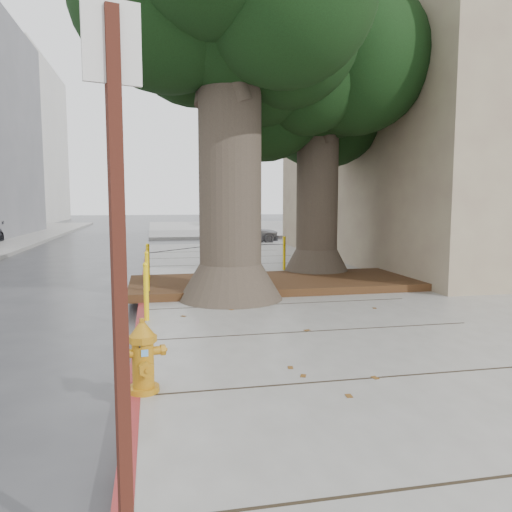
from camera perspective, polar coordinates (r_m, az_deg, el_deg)
The scene contains 14 objects.
ground at distance 7.38m, azimuth 2.72°, elevation -9.92°, with size 140.00×140.00×0.00m, color #28282B.
sidewalk_far at distance 37.72m, azimuth 0.18°, elevation 3.28°, with size 16.00×20.00×0.15m, color slate.
curb_red at distance 9.57m, azimuth -12.88°, elevation -5.83°, with size 0.14×26.00×0.16m, color maroon.
planter_bed at distance 11.24m, azimuth 2.21°, elevation -3.08°, with size 6.40×2.60×0.16m, color black.
building_corner at distance 19.58m, azimuth 26.31°, elevation 14.29°, with size 12.00×13.00×10.00m, color gray.
building_side_white at distance 37.44m, azimuth 16.90°, elevation 9.76°, with size 10.00×10.00×9.00m, color silver.
building_side_grey at distance 45.73m, azimuth 20.03°, elevation 10.86°, with size 12.00×14.00×12.00m, color slate.
tree_near at distance 10.39m, azimuth -1.23°, elevation 24.97°, with size 4.50×3.80×7.68m.
tree_far at distance 13.29m, azimuth 8.44°, elevation 19.09°, with size 4.50×3.80×7.17m.
bollard_ring at distance 11.36m, azimuth -7.05°, elevation -0.81°, with size 3.79×5.39×0.95m.
fire_hydrant at distance 5.19m, azimuth -12.79°, elevation -11.14°, with size 0.40×0.38×0.75m.
signpost at distance 2.62m, azimuth -15.46°, elevation -0.11°, with size 0.28×0.10×2.88m.
car_silver at distance 24.32m, azimuth -1.42°, elevation 2.81°, with size 1.37×3.41×1.16m, color #A5A5AA.
car_red at distance 25.97m, azimuth 10.25°, elevation 3.08°, with size 1.38×3.95×1.30m, color maroon.
Camera 1 is at (-1.78, -6.86, 2.06)m, focal length 35.00 mm.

